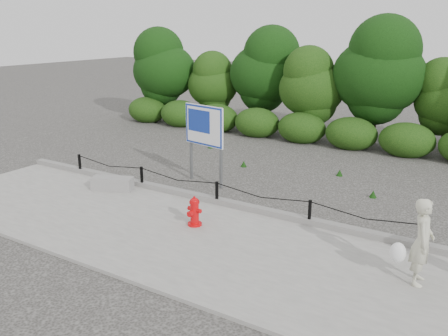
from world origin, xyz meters
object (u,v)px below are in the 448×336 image
Objects in this scene: concrete_block at (112,183)px; advertising_sign at (204,129)px; pedestrian at (421,242)px; fire_hydrant at (194,212)px.

advertising_sign is at bearing 48.71° from concrete_block.
concrete_block is 0.49× the size of advertising_sign.
advertising_sign is (-6.38, 2.77, 0.78)m from pedestrian.
concrete_block is (-3.34, 0.80, -0.15)m from fire_hydrant.
pedestrian is 7.00m from advertising_sign.
fire_hydrant is 0.44× the size of pedestrian.
fire_hydrant is at bearing -49.26° from advertising_sign.
advertising_sign is at bearing 124.90° from fire_hydrant.
pedestrian is at bearing -12.65° from advertising_sign.
advertising_sign reaches higher than concrete_block.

